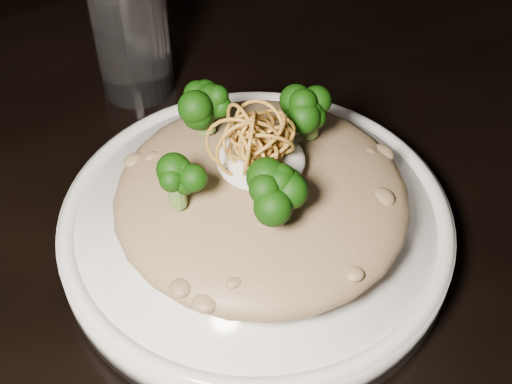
{
  "coord_description": "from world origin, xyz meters",
  "views": [
    {
      "loc": [
        -0.12,
        -0.3,
        1.17
      ],
      "look_at": [
        0.07,
        -0.01,
        0.81
      ],
      "focal_mm": 50.0,
      "sensor_mm": 36.0,
      "label": 1
    }
  ],
  "objects": [
    {
      "name": "shallots",
      "position": [
        0.07,
        -0.01,
        0.86
      ],
      "size": [
        0.06,
        0.06,
        0.04
      ],
      "primitive_type": null,
      "color": "brown",
      "rests_on": "cheese"
    },
    {
      "name": "plate",
      "position": [
        0.07,
        -0.01,
        0.77
      ],
      "size": [
        0.29,
        0.29,
        0.03
      ],
      "primitive_type": "cylinder",
      "color": "white",
      "rests_on": "table"
    },
    {
      "name": "risotto",
      "position": [
        0.07,
        -0.01,
        0.8
      ],
      "size": [
        0.21,
        0.21,
        0.05
      ],
      "primitive_type": "ellipsoid",
      "color": "brown",
      "rests_on": "plate"
    },
    {
      "name": "broccoli",
      "position": [
        0.06,
        -0.0,
        0.85
      ],
      "size": [
        0.14,
        0.14,
        0.05
      ],
      "primitive_type": null,
      "color": "black",
      "rests_on": "risotto"
    },
    {
      "name": "cheese",
      "position": [
        0.07,
        -0.01,
        0.84
      ],
      "size": [
        0.06,
        0.06,
        0.02
      ],
      "primitive_type": "ellipsoid",
      "color": "white",
      "rests_on": "risotto"
    },
    {
      "name": "drinking_glass",
      "position": [
        0.08,
        0.22,
        0.81
      ],
      "size": [
        0.08,
        0.08,
        0.12
      ],
      "primitive_type": "cylinder",
      "rotation": [
        0.0,
        0.0,
        -0.17
      ],
      "color": "silver",
      "rests_on": "table"
    },
    {
      "name": "table",
      "position": [
        0.0,
        0.0,
        0.67
      ],
      "size": [
        1.1,
        0.8,
        0.75
      ],
      "color": "black",
      "rests_on": "ground"
    }
  ]
}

